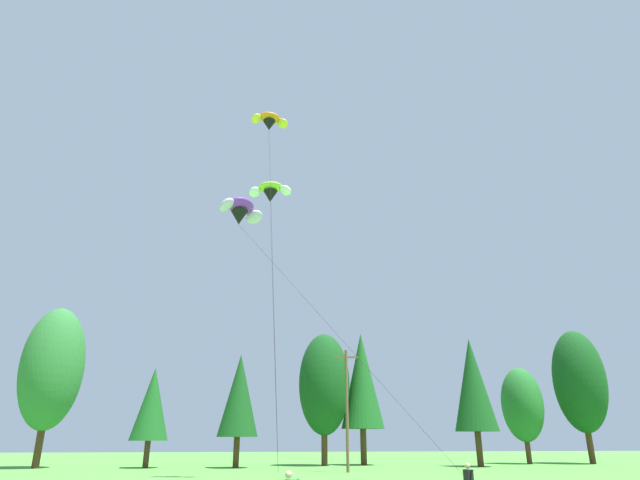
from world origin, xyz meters
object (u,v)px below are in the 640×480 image
parafoil_kite_high_orange (270,122)px  parafoil_kite_far_lime_white (270,192)px  utility_pole (347,406)px  parafoil_kite_mid_purple (240,211)px

parafoil_kite_high_orange → parafoil_kite_far_lime_white: (0.38, 10.12, 0.07)m
utility_pole → parafoil_kite_far_lime_white: size_ratio=0.46×
utility_pole → parafoil_kite_mid_purple: bearing=-124.6°
parafoil_kite_high_orange → parafoil_kite_far_lime_white: parafoil_kite_far_lime_white is taller
utility_pole → parafoil_kite_high_orange: (-7.70, -18.47, 15.73)m
parafoil_kite_far_lime_white → parafoil_kite_high_orange: bearing=-92.1°
utility_pole → parafoil_kite_mid_purple: parafoil_kite_mid_purple is taller
parafoil_kite_mid_purple → parafoil_kite_far_lime_white: bearing=68.6°
parafoil_kite_high_orange → parafoil_kite_mid_purple: 6.54m
parafoil_kite_high_orange → parafoil_kite_mid_purple: size_ratio=1.19×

